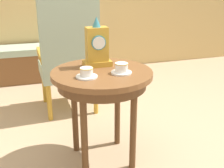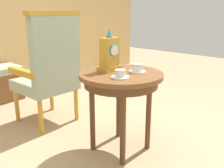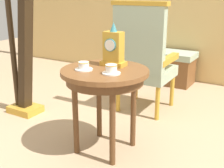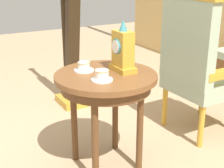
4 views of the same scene
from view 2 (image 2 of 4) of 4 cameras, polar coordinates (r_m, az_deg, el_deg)
The scene contains 6 objects.
ground_plane at distance 2.23m, azimuth -0.32°, elevation -14.81°, with size 10.00×10.00×0.00m, color tan.
side_table at distance 2.05m, azimuth 1.97°, elevation 0.24°, with size 0.67×0.67×0.67m.
teacup_left at distance 1.87m, azimuth 1.82°, elevation 2.15°, with size 0.13×0.13×0.06m.
teacup_right at distance 2.06m, azimuth 5.69°, elevation 3.45°, with size 0.13×0.13×0.07m.
mantel_clock at distance 2.09m, azimuth -0.54°, elevation 6.65°, with size 0.19×0.11×0.34m.
armchair at distance 2.63m, azimuth -13.60°, elevation 3.46°, with size 0.56×0.54×1.14m.
Camera 2 is at (-1.40, -1.30, 1.15)m, focal length 41.28 mm.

